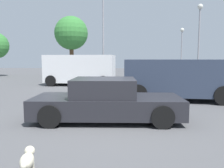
# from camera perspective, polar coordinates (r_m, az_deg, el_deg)

# --- Properties ---
(ground_plane) EXTENTS (80.00, 80.00, 0.00)m
(ground_plane) POSITION_cam_1_polar(r_m,az_deg,el_deg) (6.90, -2.13, -9.50)
(ground_plane) COLOR #515154
(sedan_foreground) EXTENTS (4.54, 2.06, 1.29)m
(sedan_foreground) POSITION_cam_1_polar(r_m,az_deg,el_deg) (6.99, -1.43, -4.32)
(sedan_foreground) COLOR #232328
(sedan_foreground) RESTS_ON ground_plane
(dog) EXTENTS (0.32, 0.64, 0.38)m
(dog) POSITION_cam_1_polar(r_m,az_deg,el_deg) (4.18, -20.42, -17.27)
(dog) COLOR beige
(dog) RESTS_ON ground_plane
(van_white) EXTENTS (4.96, 2.45, 2.15)m
(van_white) POSITION_cam_1_polar(r_m,az_deg,el_deg) (16.51, -7.98, 3.75)
(van_white) COLOR white
(van_white) RESTS_ON ground_plane
(suv_dark) EXTENTS (4.81, 2.41, 1.85)m
(suv_dark) POSITION_cam_1_polar(r_m,az_deg,el_deg) (10.73, 16.13, 1.46)
(suv_dark) COLOR #2D384C
(suv_dark) RESTS_ON ground_plane
(pedestrian) EXTENTS (0.34, 0.55, 1.57)m
(pedestrian) POSITION_cam_1_polar(r_m,az_deg,el_deg) (14.30, 17.66, 2.18)
(pedestrian) COLOR gray
(pedestrian) RESTS_ON ground_plane
(light_post_near) EXTENTS (0.44, 0.44, 6.42)m
(light_post_near) POSITION_cam_1_polar(r_m,az_deg,el_deg) (20.93, 21.05, 12.68)
(light_post_near) COLOR gray
(light_post_near) RESTS_ON ground_plane
(light_post_mid) EXTENTS (0.44, 0.44, 7.24)m
(light_post_mid) POSITION_cam_1_polar(r_m,az_deg,el_deg) (18.89, -2.22, 15.27)
(light_post_mid) COLOR gray
(light_post_mid) RESTS_ON ground_plane
(light_post_far) EXTENTS (0.44, 0.44, 5.40)m
(light_post_far) POSITION_cam_1_polar(r_m,az_deg,el_deg) (27.76, 17.08, 9.88)
(light_post_far) COLOR gray
(light_post_far) RESTS_ON ground_plane
(tree_back_center) EXTENTS (3.16, 3.16, 5.91)m
(tree_back_center) POSITION_cam_1_polar(r_m,az_deg,el_deg) (22.45, -10.18, 12.35)
(tree_back_center) COLOR brown
(tree_back_center) RESTS_ON ground_plane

